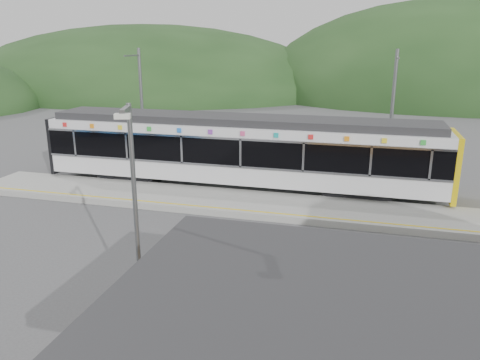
# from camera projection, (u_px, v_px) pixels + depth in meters

# --- Properties ---
(ground) EXTENTS (120.00, 120.00, 0.00)m
(ground) POSITION_uv_depth(u_px,v_px,m) (210.00, 232.00, 18.74)
(ground) COLOR #4C4C4F
(ground) RESTS_ON ground
(hills) EXTENTS (146.00, 149.00, 26.00)m
(hills) POSITION_uv_depth(u_px,v_px,m) (369.00, 203.00, 22.10)
(hills) COLOR #1E3D19
(hills) RESTS_ON ground
(platform) EXTENTS (26.00, 3.20, 0.30)m
(platform) POSITION_uv_depth(u_px,v_px,m) (232.00, 202.00, 21.75)
(platform) COLOR #9E9E99
(platform) RESTS_ON ground
(yellow_line) EXTENTS (26.00, 0.10, 0.01)m
(yellow_line) POSITION_uv_depth(u_px,v_px,m) (224.00, 208.00, 20.50)
(yellow_line) COLOR yellow
(yellow_line) RESTS_ON platform
(train) EXTENTS (20.44, 3.01, 3.74)m
(train) POSITION_uv_depth(u_px,v_px,m) (239.00, 149.00, 23.81)
(train) COLOR black
(train) RESTS_ON ground
(catenary_mast_west) EXTENTS (0.18, 1.80, 7.00)m
(catenary_mast_west) POSITION_uv_depth(u_px,v_px,m) (142.00, 107.00, 27.37)
(catenary_mast_west) COLOR slate
(catenary_mast_west) RESTS_ON ground
(catenary_mast_east) EXTENTS (0.18, 1.80, 7.00)m
(catenary_mast_east) POSITION_uv_depth(u_px,v_px,m) (391.00, 117.00, 23.89)
(catenary_mast_east) COLOR slate
(catenary_mast_east) RESTS_ON ground
(lamp_post) EXTENTS (0.43, 1.09, 5.90)m
(lamp_post) POSITION_uv_depth(u_px,v_px,m) (132.00, 199.00, 11.72)
(lamp_post) COLOR slate
(lamp_post) RESTS_ON ground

